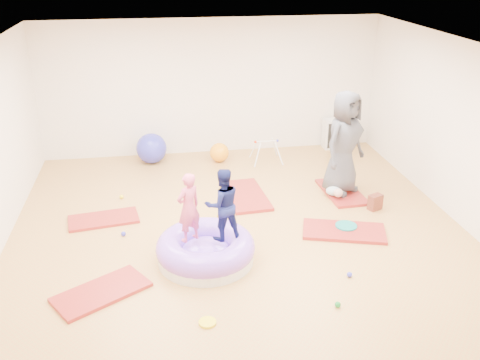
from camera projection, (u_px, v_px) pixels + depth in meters
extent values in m
cube|color=#BE8241|center=(243.00, 243.00, 7.97)|extent=(7.00, 8.00, 0.01)
cube|color=white|center=(244.00, 54.00, 6.86)|extent=(7.00, 8.00, 0.01)
cube|color=silver|center=(211.00, 87.00, 11.03)|extent=(7.00, 0.01, 2.80)
cube|color=silver|center=(337.00, 353.00, 3.79)|extent=(7.00, 0.01, 2.80)
cube|color=silver|center=(476.00, 142.00, 7.93)|extent=(0.01, 8.00, 2.80)
cube|color=maroon|center=(102.00, 292.00, 6.80)|extent=(1.31, 1.12, 0.05)
cube|color=maroon|center=(104.00, 219.00, 8.63)|extent=(1.17, 0.71, 0.05)
cube|color=maroon|center=(246.00, 195.00, 9.44)|extent=(0.76, 1.37, 0.06)
cube|color=maroon|center=(344.00, 231.00, 8.25)|extent=(1.38, 0.97, 0.05)
cube|color=maroon|center=(342.00, 192.00, 9.59)|extent=(0.65, 1.22, 0.05)
cylinder|color=silver|center=(206.00, 256.00, 7.50)|extent=(1.34, 1.34, 0.15)
torus|color=#9159E9|center=(206.00, 247.00, 7.44)|extent=(1.39, 1.39, 0.37)
ellipsoid|color=#9159E9|center=(206.00, 252.00, 7.48)|extent=(0.74, 0.74, 0.33)
imported|color=#DE5276|center=(188.00, 204.00, 7.15)|extent=(0.43, 0.39, 0.99)
imported|color=#131A52|center=(223.00, 201.00, 7.19)|extent=(0.56, 0.47, 1.03)
imported|color=#45454C|center=(344.00, 143.00, 9.21)|extent=(1.06, 0.98, 1.82)
ellipsoid|color=#ACC6D0|center=(335.00, 190.00, 9.36)|extent=(0.34, 0.22, 0.19)
sphere|color=#DBAA94|center=(338.00, 193.00, 9.21)|extent=(0.16, 0.16, 0.16)
sphere|color=yellow|center=(122.00, 197.00, 9.37)|extent=(0.07, 0.07, 0.07)
sphere|color=red|center=(218.00, 278.00, 7.07)|extent=(0.07, 0.07, 0.07)
sphere|color=#16892E|center=(338.00, 305.00, 6.54)|extent=(0.07, 0.07, 0.07)
sphere|color=red|center=(222.00, 200.00, 9.25)|extent=(0.07, 0.07, 0.07)
sphere|color=#16892E|center=(190.00, 243.00, 7.90)|extent=(0.07, 0.07, 0.07)
sphere|color=#3436C4|center=(123.00, 234.00, 8.16)|extent=(0.07, 0.07, 0.07)
sphere|color=yellow|center=(219.00, 216.00, 8.69)|extent=(0.07, 0.07, 0.07)
sphere|color=red|center=(244.00, 269.00, 7.26)|extent=(0.07, 0.07, 0.07)
sphere|color=red|center=(205.00, 249.00, 7.73)|extent=(0.07, 0.07, 0.07)
sphere|color=#3436C4|center=(350.00, 275.00, 7.14)|extent=(0.07, 0.07, 0.07)
sphere|color=#3436C4|center=(152.00, 148.00, 10.85)|extent=(0.62, 0.62, 0.62)
sphere|color=orange|center=(219.00, 152.00, 10.95)|extent=(0.39, 0.39, 0.39)
cylinder|color=silver|center=(258.00, 155.00, 10.67)|extent=(0.18, 0.18, 0.47)
cylinder|color=silver|center=(254.00, 148.00, 11.03)|extent=(0.18, 0.18, 0.47)
cylinder|color=silver|center=(279.00, 154.00, 10.74)|extent=(0.18, 0.18, 0.47)
cylinder|color=silver|center=(275.00, 147.00, 11.10)|extent=(0.18, 0.18, 0.47)
cylinder|color=silver|center=(266.00, 141.00, 10.80)|extent=(0.45, 0.03, 0.03)
sphere|color=red|center=(255.00, 142.00, 10.77)|extent=(0.05, 0.05, 0.05)
sphere|color=#3436C4|center=(277.00, 141.00, 10.84)|extent=(0.05, 0.05, 0.05)
cube|color=silver|center=(338.00, 133.00, 11.69)|extent=(0.64, 0.31, 0.64)
cube|color=black|center=(340.00, 136.00, 11.55)|extent=(0.55, 0.02, 0.55)
cube|color=silver|center=(339.00, 134.00, 11.65)|extent=(0.02, 0.22, 0.57)
cube|color=silver|center=(339.00, 134.00, 11.65)|extent=(0.57, 0.22, 0.02)
cylinder|color=#15867E|center=(346.00, 227.00, 8.35)|extent=(0.34, 0.34, 0.07)
cube|color=#B34226|center=(375.00, 202.00, 8.95)|extent=(0.27, 0.22, 0.27)
cylinder|color=yellow|center=(207.00, 323.00, 6.26)|extent=(0.21, 0.21, 0.03)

